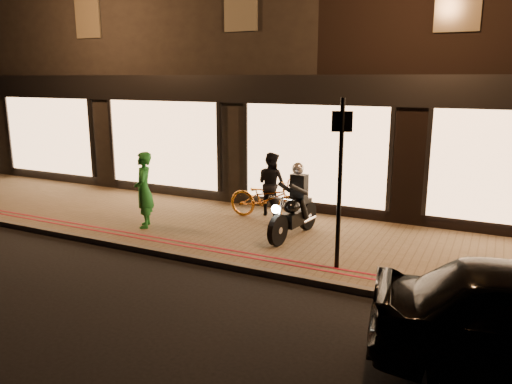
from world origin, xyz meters
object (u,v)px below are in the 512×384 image
Objects in this scene: bicycle_gold at (266,199)px; person_green at (144,190)px; sign_post at (340,176)px; motorcycle at (295,209)px.

person_green is (-2.20, -1.79, 0.36)m from bicycle_gold.
sign_post reaches higher than bicycle_gold.
motorcycle is at bearing 71.03° from person_green.
sign_post is 4.75m from person_green.
sign_post reaches higher than person_green.
person_green is at bearing -158.99° from motorcycle.
bicycle_gold is (-2.46, 2.26, -1.18)m from sign_post.
motorcycle is 0.65× the size of sign_post.
sign_post is 1.57× the size of bicycle_gold.
motorcycle is 1.13× the size of person_green.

